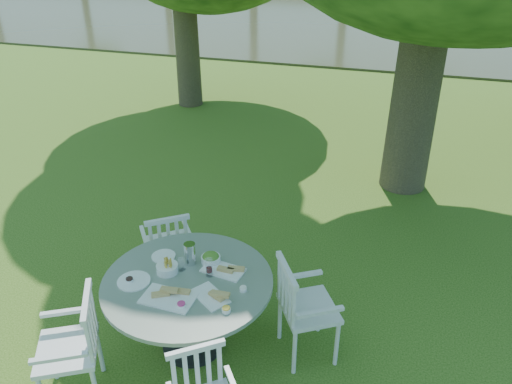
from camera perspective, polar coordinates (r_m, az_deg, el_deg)
ground at (r=5.89m, az=-0.57°, el=-8.18°), size 140.00×140.00×0.00m
table at (r=4.53m, az=-7.72°, el=-11.26°), size 1.49×1.49×0.78m
chair_ne at (r=4.48m, az=4.88°, el=-12.62°), size 0.66×0.67×0.99m
chair_nw at (r=5.37m, az=-10.03°, el=-5.82°), size 0.62×0.62×0.90m
chair_sw at (r=4.37m, az=-19.61°, el=-15.77°), size 0.66×0.67×1.00m
tableware at (r=4.47m, az=-8.15°, el=-8.97°), size 1.12×0.81×0.21m
river at (r=27.77m, az=14.62°, el=20.42°), size 100.00×28.00×0.12m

